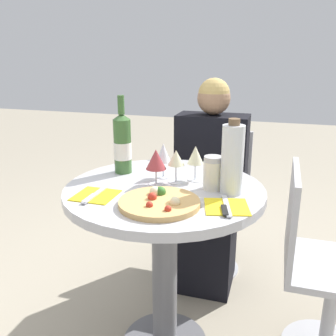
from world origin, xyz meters
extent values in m
cylinder|color=slate|center=(0.00, 0.00, 0.38)|extent=(0.11, 0.11, 0.72)
cylinder|color=#B7B7BC|center=(0.00, 0.00, 0.76)|extent=(0.80, 0.80, 0.04)
cylinder|color=#ADADB2|center=(0.06, 0.70, 0.01)|extent=(0.38, 0.38, 0.01)
cylinder|color=#ADADB2|center=(0.06, 0.70, 0.21)|extent=(0.06, 0.06, 0.41)
cube|color=#ADADB2|center=(0.06, 0.70, 0.43)|extent=(0.42, 0.42, 0.03)
cube|color=#ADADB2|center=(0.06, 0.89, 0.64)|extent=(0.42, 0.02, 0.40)
cube|color=black|center=(0.06, 0.54, 0.22)|extent=(0.34, 0.32, 0.44)
cube|color=black|center=(0.06, 0.70, 0.70)|extent=(0.39, 0.20, 0.52)
sphere|color=#997051|center=(0.06, 0.70, 1.05)|extent=(0.18, 0.18, 0.18)
sphere|color=tan|center=(0.06, 0.70, 1.07)|extent=(0.17, 0.17, 0.17)
cylinder|color=#ADADB2|center=(0.70, 0.18, 0.21)|extent=(0.06, 0.06, 0.41)
cube|color=#ADADB2|center=(0.70, 0.18, 0.43)|extent=(0.42, 0.42, 0.03)
cube|color=#ADADB2|center=(0.50, 0.18, 0.64)|extent=(0.02, 0.42, 0.40)
cylinder|color=tan|center=(0.04, -0.19, 0.79)|extent=(0.29, 0.29, 0.02)
sphere|color=#B22D1E|center=(0.01, -0.18, 0.80)|extent=(0.03, 0.03, 0.03)
sphere|color=#336B28|center=(0.03, -0.13, 0.80)|extent=(0.04, 0.04, 0.04)
sphere|color=#B22D1E|center=(0.03, -0.25, 0.80)|extent=(0.02, 0.02, 0.02)
sphere|color=#B22D1E|center=(0.09, -0.26, 0.80)|extent=(0.02, 0.02, 0.02)
sphere|color=beige|center=(0.01, -0.13, 0.80)|extent=(0.04, 0.04, 0.04)
sphere|color=beige|center=(0.10, -0.20, 0.80)|extent=(0.04, 0.04, 0.04)
cylinder|color=#38602D|center=(-0.23, 0.13, 0.89)|extent=(0.08, 0.08, 0.24)
cone|color=#38602D|center=(-0.23, 0.13, 1.03)|extent=(0.08, 0.08, 0.03)
cylinder|color=#38602D|center=(-0.23, 0.13, 1.08)|extent=(0.03, 0.03, 0.08)
cylinder|color=silver|center=(-0.23, 0.13, 0.88)|extent=(0.08, 0.08, 0.08)
cylinder|color=silver|center=(0.26, 0.01, 0.91)|extent=(0.08, 0.08, 0.26)
cylinder|color=brown|center=(0.26, 0.01, 1.05)|extent=(0.04, 0.04, 0.02)
cylinder|color=silver|center=(0.19, 0.03, 0.83)|extent=(0.08, 0.08, 0.11)
cylinder|color=#B2B2B7|center=(0.19, 0.03, 0.90)|extent=(0.07, 0.07, 0.02)
cylinder|color=silver|center=(-0.04, 0.02, 0.78)|extent=(0.06, 0.06, 0.00)
cylinder|color=silver|center=(-0.04, 0.02, 0.81)|extent=(0.01, 0.01, 0.06)
cone|color=#9E383D|center=(-0.04, 0.02, 0.88)|extent=(0.08, 0.08, 0.08)
cylinder|color=silver|center=(-0.04, 0.11, 0.78)|extent=(0.06, 0.06, 0.00)
cylinder|color=silver|center=(-0.04, 0.11, 0.81)|extent=(0.01, 0.01, 0.07)
cone|color=silver|center=(-0.04, 0.11, 0.88)|extent=(0.07, 0.07, 0.08)
cylinder|color=silver|center=(0.10, 0.11, 0.78)|extent=(0.06, 0.06, 0.00)
cylinder|color=silver|center=(0.10, 0.11, 0.81)|extent=(0.01, 0.01, 0.07)
cone|color=beige|center=(0.10, 0.11, 0.89)|extent=(0.07, 0.07, 0.08)
cylinder|color=silver|center=(0.03, 0.07, 0.78)|extent=(0.06, 0.06, 0.00)
cylinder|color=silver|center=(0.03, 0.07, 0.81)|extent=(0.01, 0.01, 0.07)
cone|color=beige|center=(0.03, 0.07, 0.88)|extent=(0.07, 0.07, 0.06)
cube|color=yellow|center=(-0.22, -0.17, 0.78)|extent=(0.15, 0.15, 0.00)
cube|color=silver|center=(-0.22, -0.17, 0.78)|extent=(0.02, 0.19, 0.00)
cube|color=silver|center=(-0.22, -0.22, 0.78)|extent=(0.02, 0.09, 0.00)
cube|color=yellow|center=(0.27, -0.13, 0.78)|extent=(0.18, 0.18, 0.00)
cube|color=silver|center=(0.27, -0.13, 0.78)|extent=(0.06, 0.19, 0.00)
cube|color=black|center=(0.27, -0.18, 0.78)|extent=(0.04, 0.09, 0.00)
camera|label=1|loc=(0.42, -1.34, 1.29)|focal=40.00mm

